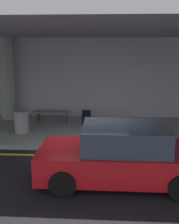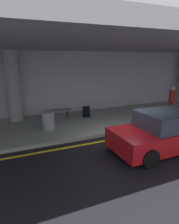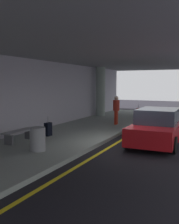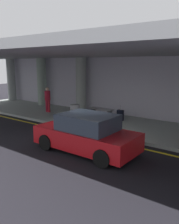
{
  "view_description": "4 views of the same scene",
  "coord_description": "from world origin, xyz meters",
  "px_view_note": "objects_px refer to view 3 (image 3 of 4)",
  "views": [
    {
      "loc": [
        0.53,
        -7.73,
        3.4
      ],
      "look_at": [
        -0.06,
        1.73,
        1.18
      ],
      "focal_mm": 44.84,
      "sensor_mm": 36.0,
      "label": 1
    },
    {
      "loc": [
        -4.5,
        -6.38,
        3.4
      ],
      "look_at": [
        -0.6,
        2.61,
        0.75
      ],
      "focal_mm": 32.01,
      "sensor_mm": 36.0,
      "label": 2
    },
    {
      "loc": [
        -10.31,
        -3.21,
        2.55
      ],
      "look_at": [
        -0.18,
        1.66,
        1.35
      ],
      "focal_mm": 42.17,
      "sensor_mm": 36.0,
      "label": 3
    },
    {
      "loc": [
        6.37,
        -8.02,
        3.4
      ],
      "look_at": [
        -1.08,
        1.79,
        0.87
      ],
      "focal_mm": 38.08,
      "sensor_mm": 36.0,
      "label": 4
    }
  ],
  "objects_px": {
    "trash_bin_steel": "(38,139)",
    "car_red": "(158,127)",
    "person_waiting_for_ride": "(116,108)",
    "suitcase_upright_primary": "(138,112)",
    "support_column_right_mid": "(100,92)",
    "bench_metal": "(19,133)",
    "suitcase_upright_secondary": "(48,129)"
  },
  "relations": [
    {
      "from": "suitcase_upright_primary",
      "to": "bench_metal",
      "type": "bearing_deg",
      "value": 143.57
    },
    {
      "from": "suitcase_upright_secondary",
      "to": "trash_bin_steel",
      "type": "distance_m",
      "value": 2.71
    },
    {
      "from": "car_red",
      "to": "suitcase_upright_secondary",
      "type": "relative_size",
      "value": 4.56
    },
    {
      "from": "car_red",
      "to": "suitcase_upright_secondary",
      "type": "height_order",
      "value": "car_red"
    },
    {
      "from": "person_waiting_for_ride",
      "to": "bench_metal",
      "type": "bearing_deg",
      "value": -20.44
    },
    {
      "from": "support_column_right_mid",
      "to": "trash_bin_steel",
      "type": "xyz_separation_m",
      "value": [
        -10.73,
        -2.16,
        -1.4
      ]
    },
    {
      "from": "support_column_right_mid",
      "to": "trash_bin_steel",
      "type": "bearing_deg",
      "value": -168.61
    },
    {
      "from": "car_red",
      "to": "trash_bin_steel",
      "type": "height_order",
      "value": "car_red"
    },
    {
      "from": "person_waiting_for_ride",
      "to": "suitcase_upright_primary",
      "type": "distance_m",
      "value": 4.41
    },
    {
      "from": "support_column_right_mid",
      "to": "person_waiting_for_ride",
      "type": "height_order",
      "value": "support_column_right_mid"
    },
    {
      "from": "trash_bin_steel",
      "to": "car_red",
      "type": "bearing_deg",
      "value": -44.17
    },
    {
      "from": "bench_metal",
      "to": "trash_bin_steel",
      "type": "distance_m",
      "value": 1.78
    },
    {
      "from": "support_column_right_mid",
      "to": "suitcase_upright_secondary",
      "type": "height_order",
      "value": "support_column_right_mid"
    },
    {
      "from": "suitcase_upright_primary",
      "to": "bench_metal",
      "type": "xyz_separation_m",
      "value": [
        -10.62,
        2.17,
        0.04
      ]
    },
    {
      "from": "suitcase_upright_primary",
      "to": "trash_bin_steel",
      "type": "relative_size",
      "value": 1.06
    },
    {
      "from": "bench_metal",
      "to": "trash_bin_steel",
      "type": "xyz_separation_m",
      "value": [
        -0.84,
        -1.57,
        0.07
      ]
    },
    {
      "from": "suitcase_upright_primary",
      "to": "suitcase_upright_secondary",
      "type": "relative_size",
      "value": 1.0
    },
    {
      "from": "support_column_right_mid",
      "to": "suitcase_upright_primary",
      "type": "distance_m",
      "value": 3.23
    },
    {
      "from": "person_waiting_for_ride",
      "to": "bench_metal",
      "type": "relative_size",
      "value": 1.05
    },
    {
      "from": "support_column_right_mid",
      "to": "suitcase_upright_primary",
      "type": "bearing_deg",
      "value": -75.22
    },
    {
      "from": "car_red",
      "to": "bench_metal",
      "type": "xyz_separation_m",
      "value": [
        -2.81,
        5.12,
        -0.21
      ]
    },
    {
      "from": "support_column_right_mid",
      "to": "trash_bin_steel",
      "type": "relative_size",
      "value": 4.29
    },
    {
      "from": "bench_metal",
      "to": "trash_bin_steel",
      "type": "height_order",
      "value": "trash_bin_steel"
    },
    {
      "from": "suitcase_upright_primary",
      "to": "bench_metal",
      "type": "distance_m",
      "value": 10.84
    },
    {
      "from": "suitcase_upright_secondary",
      "to": "bench_metal",
      "type": "relative_size",
      "value": 0.56
    },
    {
      "from": "suitcase_upright_primary",
      "to": "person_waiting_for_ride",
      "type": "bearing_deg",
      "value": 152.9
    },
    {
      "from": "person_waiting_for_ride",
      "to": "suitcase_upright_primary",
      "type": "relative_size",
      "value": 1.87
    },
    {
      "from": "person_waiting_for_ride",
      "to": "trash_bin_steel",
      "type": "height_order",
      "value": "person_waiting_for_ride"
    },
    {
      "from": "car_red",
      "to": "suitcase_upright_primary",
      "type": "height_order",
      "value": "car_red"
    },
    {
      "from": "support_column_right_mid",
      "to": "bench_metal",
      "type": "bearing_deg",
      "value": -176.57
    },
    {
      "from": "suitcase_upright_secondary",
      "to": "car_red",
      "type": "bearing_deg",
      "value": -59.7
    },
    {
      "from": "person_waiting_for_ride",
      "to": "suitcase_upright_secondary",
      "type": "height_order",
      "value": "person_waiting_for_ride"
    }
  ]
}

